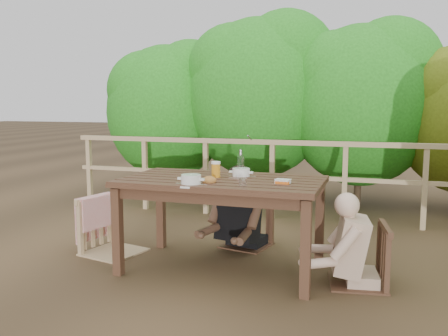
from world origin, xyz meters
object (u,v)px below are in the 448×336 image
(chair_right, at_px, (359,228))
(bottle, at_px, (241,164))
(beer_glass, at_px, (216,170))
(woman, at_px, (247,184))
(soup_far, at_px, (241,173))
(chair_far, at_px, (247,203))
(butter_tub, at_px, (283,182))
(table, at_px, (222,225))
(diner_right, at_px, (364,210))
(chair_left, at_px, (112,201))
(soup_near, at_px, (191,180))
(bread_roll, at_px, (209,180))
(tumbler, at_px, (243,183))

(chair_right, xyz_separation_m, bottle, (-1.05, 0.16, 0.46))
(chair_right, xyz_separation_m, beer_glass, (-1.24, 0.04, 0.41))
(woman, bearing_deg, bottle, 112.09)
(soup_far, bearing_deg, chair_far, 100.33)
(bottle, bearing_deg, butter_tub, -31.81)
(table, distance_m, diner_right, 1.21)
(chair_left, bearing_deg, beer_glass, -79.76)
(table, xyz_separation_m, woman, (0.02, 0.75, 0.25))
(chair_far, distance_m, bottle, 0.74)
(chair_far, height_order, chair_right, chair_right)
(soup_far, bearing_deg, chair_left, -176.25)
(soup_near, xyz_separation_m, bottle, (0.27, 0.52, 0.08))
(table, relative_size, bread_roll, 14.26)
(soup_far, bearing_deg, table, -123.07)
(table, xyz_separation_m, diner_right, (1.19, 0.01, 0.22))
(chair_left, height_order, chair_far, chair_left)
(table, bearing_deg, butter_tub, -9.77)
(beer_glass, bearing_deg, bread_roll, -81.13)
(woman, xyz_separation_m, soup_near, (-0.17, -1.09, 0.19))
(soup_far, height_order, tumbler, soup_far)
(tumbler, bearing_deg, chair_right, 20.14)
(bread_roll, relative_size, tumbler, 1.64)
(chair_far, height_order, bread_roll, chair_far)
(woman, relative_size, bread_roll, 10.73)
(diner_right, relative_size, soup_near, 4.49)
(soup_far, distance_m, beer_glass, 0.24)
(woman, relative_size, beer_glass, 8.30)
(beer_glass, bearing_deg, woman, 82.41)
(chair_right, bearing_deg, soup_far, -108.11)
(table, bearing_deg, beer_glass, 146.00)
(soup_near, distance_m, soup_far, 0.59)
(beer_glass, bearing_deg, soup_far, 33.99)
(table, bearing_deg, chair_left, 175.18)
(table, height_order, soup_far, soup_far)
(woman, relative_size, tumbler, 17.58)
(soup_far, relative_size, tumbler, 3.57)
(chair_left, relative_size, butter_tub, 8.63)
(chair_far, bearing_deg, soup_near, -86.43)
(chair_left, distance_m, tumbler, 1.53)
(chair_left, relative_size, soup_far, 3.95)
(chair_right, relative_size, butter_tub, 7.79)
(chair_left, bearing_deg, soup_near, -100.87)
(chair_left, bearing_deg, butter_tub, -83.71)
(chair_left, bearing_deg, woman, -48.21)
(soup_far, xyz_separation_m, bottle, (-0.00, -0.01, 0.08))
(woman, bearing_deg, chair_left, 41.59)
(woman, relative_size, diner_right, 1.05)
(table, xyz_separation_m, chair_far, (0.02, 0.73, 0.05))
(bottle, bearing_deg, diner_right, -8.68)
(soup_far, relative_size, bread_roll, 2.18)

